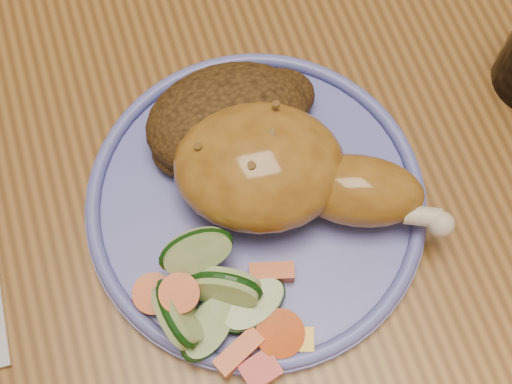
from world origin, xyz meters
TOP-DOWN VIEW (x-y plane):
  - ground at (0.00, 0.00)m, footprint 4.00×4.00m
  - dining_table at (0.00, 0.00)m, footprint 0.90×1.40m
  - plate at (-0.04, -0.12)m, footprint 0.24×0.24m
  - plate_rim at (-0.04, -0.12)m, footprint 0.24×0.24m
  - chicken_leg at (-0.02, -0.12)m, footprint 0.18×0.14m
  - rice_pilaf at (-0.04, -0.06)m, footprint 0.13×0.09m
  - vegetable_pile at (-0.08, -0.18)m, footprint 0.11×0.11m

SIDE VIEW (x-z plane):
  - ground at x=0.00m, z-range 0.00..0.00m
  - dining_table at x=0.00m, z-range 0.29..1.04m
  - plate at x=-0.04m, z-range 0.75..0.76m
  - plate_rim at x=-0.04m, z-range 0.76..0.77m
  - vegetable_pile at x=-0.08m, z-range 0.75..0.81m
  - rice_pilaf at x=-0.04m, z-range 0.76..0.81m
  - chicken_leg at x=-0.02m, z-range 0.76..0.82m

